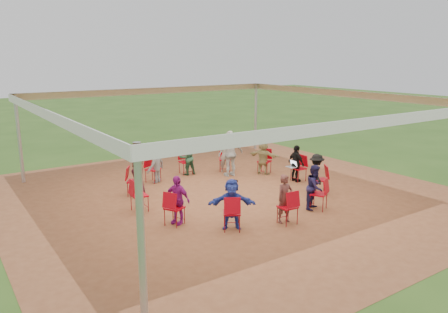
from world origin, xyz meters
TOP-DOWN VIEW (x-y plane):
  - ground at (0.00, 0.00)m, footprint 80.00×80.00m
  - dirt_patch at (0.00, 0.00)m, footprint 13.00×13.00m
  - tent at (0.00, 0.00)m, footprint 10.33×10.33m
  - chair_0 at (2.87, -0.12)m, footprint 0.46×0.44m
  - chair_1 at (2.55, 1.33)m, footprint 0.58×0.58m
  - chair_2 at (1.54, 2.42)m, footprint 0.59×0.60m
  - chair_3 at (0.12, 2.87)m, footprint 0.44×0.46m
  - chair_4 at (-1.33, 2.55)m, footprint 0.58×0.58m
  - chair_5 at (-2.42, 1.54)m, footprint 0.60×0.59m
  - chair_6 at (-2.87, 0.12)m, footprint 0.46×0.44m
  - chair_7 at (-2.55, -1.33)m, footprint 0.58×0.58m
  - chair_8 at (-1.54, -2.42)m, footprint 0.59×0.60m
  - chair_9 at (-0.12, -2.87)m, footprint 0.44×0.46m
  - chair_10 at (1.33, -2.55)m, footprint 0.58×0.58m
  - chair_11 at (2.42, -1.54)m, footprint 0.60×0.59m
  - person_seated_0 at (2.75, -0.12)m, footprint 0.41×0.76m
  - person_seated_1 at (2.44, 1.27)m, footprint 0.93×1.24m
  - person_seated_2 at (1.48, 2.32)m, footprint 0.55×0.50m
  - person_seated_3 at (0.12, 2.75)m, footprint 0.63×0.38m
  - person_seated_4 at (-1.27, 2.44)m, footprint 0.91×0.74m
  - person_seated_5 at (-2.32, 1.48)m, footprint 0.62×0.71m
  - person_seated_6 at (-2.44, -1.27)m, footprint 0.68×0.83m
  - person_seated_7 at (-1.48, -2.32)m, footprint 1.22×1.00m
  - person_seated_8 at (-0.12, -2.75)m, footprint 0.47×0.32m
  - person_seated_9 at (1.27, -2.44)m, footprint 0.71×0.60m
  - person_seated_10 at (2.32, -1.48)m, footprint 0.78×0.91m
  - standing_person at (1.31, 1.73)m, footprint 1.00×0.57m
  - cable_coil at (0.99, 1.08)m, footprint 0.36×0.36m
  - laptop at (2.59, -0.11)m, footprint 0.28×0.35m

SIDE VIEW (x-z plane):
  - ground at x=0.00m, z-range 0.00..0.00m
  - dirt_patch at x=0.00m, z-range 0.01..0.01m
  - cable_coil at x=0.99m, z-range 0.01..0.04m
  - chair_0 at x=2.87m, z-range 0.00..0.90m
  - chair_1 at x=2.55m, z-range 0.00..0.90m
  - chair_2 at x=1.54m, z-range 0.00..0.90m
  - chair_3 at x=0.12m, z-range 0.00..0.90m
  - chair_4 at x=-1.33m, z-range 0.00..0.90m
  - chair_5 at x=-2.42m, z-range 0.00..0.90m
  - chair_6 at x=-2.87m, z-range 0.00..0.90m
  - chair_7 at x=-2.55m, z-range 0.00..0.90m
  - chair_8 at x=-1.54m, z-range 0.00..0.90m
  - chair_9 at x=-0.12m, z-range 0.00..0.90m
  - chair_10 at x=1.33m, z-range 0.00..0.90m
  - chair_11 at x=2.42m, z-range 0.00..0.90m
  - laptop at x=2.59m, z-range 0.49..0.72m
  - person_seated_0 at x=2.75m, z-range 0.01..1.27m
  - person_seated_1 at x=2.44m, z-range 0.01..1.27m
  - person_seated_2 at x=1.48m, z-range 0.01..1.27m
  - person_seated_3 at x=0.12m, z-range 0.01..1.27m
  - person_seated_4 at x=-1.27m, z-range 0.01..1.27m
  - person_seated_5 at x=-2.32m, z-range 0.01..1.27m
  - person_seated_6 at x=-2.44m, z-range 0.01..1.27m
  - person_seated_7 at x=-1.48m, z-range 0.01..1.27m
  - person_seated_8 at x=-0.12m, z-range 0.01..1.27m
  - person_seated_9 at x=1.27m, z-range 0.01..1.27m
  - person_seated_10 at x=2.32m, z-range 0.01..1.27m
  - standing_person at x=1.31m, z-range 0.01..1.65m
  - tent at x=0.00m, z-range 0.87..3.87m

